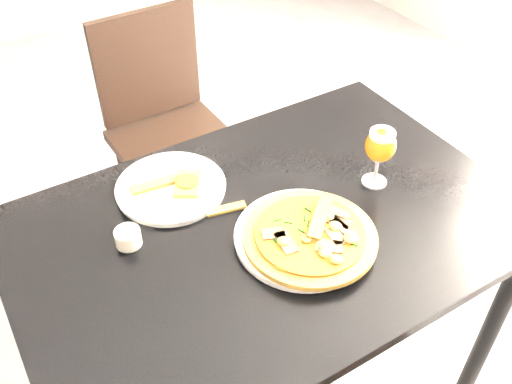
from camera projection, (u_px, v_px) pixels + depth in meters
dining_table at (269, 248)px, 1.42m from camera, size 1.21×0.82×0.75m
chair_far at (167, 125)px, 2.11m from camera, size 0.41×0.41×0.89m
plate_main at (303, 237)px, 1.31m from camera, size 0.41×0.41×0.02m
pizza at (310, 235)px, 1.29m from camera, size 0.31×0.31×0.03m
plate_second at (171, 187)px, 1.44m from camera, size 0.35×0.35×0.01m
crust_scraps at (177, 184)px, 1.43m from camera, size 0.19×0.12×0.01m
loose_crust at (226, 209)px, 1.39m from camera, size 0.10×0.04×0.01m
sauce_cup at (128, 237)px, 1.29m from camera, size 0.06×0.06×0.04m
beer_glass at (381, 146)px, 1.39m from camera, size 0.08×0.08×0.16m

